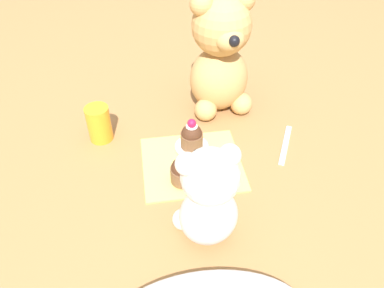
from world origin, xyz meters
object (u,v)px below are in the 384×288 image
teddy_bear_tan (221,56)px  juice_glass (99,124)px  cupcake_near_tan_bear (192,136)px  cupcake_near_cream_bear (183,171)px  teaspoon (285,144)px  saucer_plate (192,147)px  teddy_bear_cream (206,198)px

teddy_bear_tan → juice_glass: size_ratio=3.45×
cupcake_near_tan_bear → cupcake_near_cream_bear: bearing=71.4°
cupcake_near_tan_bear → teaspoon: bearing=175.2°
saucer_plate → teaspoon: 0.21m
cupcake_near_cream_bear → teddy_bear_tan: bearing=-116.5°
saucer_plate → juice_glass: size_ratio=0.87×
saucer_plate → juice_glass: (0.20, -0.07, 0.03)m
cupcake_near_tan_bear → teaspoon: cupcake_near_tan_bear is taller
teddy_bear_tan → saucer_plate: (0.09, 0.15, -0.13)m
saucer_plate → teaspoon: saucer_plate is taller
teddy_bear_tan → saucer_plate: size_ratio=3.96×
teddy_bear_cream → saucer_plate: teddy_bear_cream is taller
juice_glass → teddy_bear_tan: bearing=-164.5°
teddy_bear_cream → saucer_plate: 0.24m
teddy_bear_tan → cupcake_near_tan_bear: 0.20m
juice_glass → cupcake_near_cream_bear: bearing=135.3°
saucer_plate → cupcake_near_tan_bear: cupcake_near_tan_bear is taller
cupcake_near_tan_bear → teaspoon: size_ratio=0.53×
teddy_bear_cream → teaspoon: size_ratio=1.50×
teddy_bear_tan → cupcake_near_cream_bear: teddy_bear_tan is taller
juice_glass → cupcake_near_tan_bear: bearing=160.4°
teddy_bear_cream → cupcake_near_cream_bear: (0.02, -0.13, -0.06)m
cupcake_near_tan_bear → juice_glass: bearing=-19.6°
teddy_bear_cream → teddy_bear_tan: (-0.10, -0.37, 0.04)m
juice_glass → teaspoon: 0.41m
teddy_bear_cream → cupcake_near_tan_bear: teddy_bear_cream is taller
cupcake_near_cream_bear → saucer_plate: 0.10m
juice_glass → saucer_plate: bearing=160.4°
teddy_bear_cream → teddy_bear_tan: bearing=-112.4°
juice_glass → teaspoon: size_ratio=0.62×
cupcake_near_tan_bear → teddy_bear_cream: bearing=87.3°
cupcake_near_cream_bear → juice_glass: (0.16, -0.16, 0.01)m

